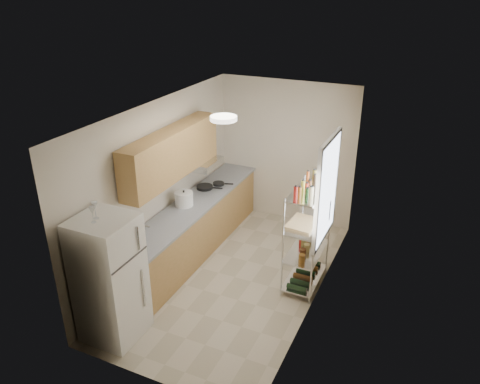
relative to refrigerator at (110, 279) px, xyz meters
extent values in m
cube|color=#C1B49C|center=(0.87, 1.73, -0.83)|extent=(2.50, 4.40, 0.01)
cube|color=white|center=(0.87, 1.73, 1.78)|extent=(2.50, 4.40, 0.01)
cube|color=beige|center=(0.87, 3.93, 0.47)|extent=(2.50, 0.01, 2.60)
cube|color=beige|center=(0.87, -0.48, 0.47)|extent=(2.50, 0.01, 2.60)
cube|color=beige|center=(-0.38, 1.73, 0.47)|extent=(0.01, 4.40, 2.60)
cube|color=beige|center=(2.12, 1.73, 0.47)|extent=(0.01, 4.40, 2.60)
cube|color=#B5834D|center=(-0.05, 2.17, -0.40)|extent=(0.60, 3.48, 0.86)
cube|color=gray|center=(-0.03, 2.17, 0.05)|extent=(0.63, 3.51, 0.04)
cube|color=#B7BABC|center=(-0.07, 1.03, 0.05)|extent=(0.52, 0.44, 0.04)
cube|color=#B7BABC|center=(0.23, 3.53, -0.37)|extent=(0.01, 0.55, 0.72)
cube|color=#B5834D|center=(-0.18, 1.83, 0.98)|extent=(0.33, 2.20, 0.72)
cube|color=#B7BABC|center=(-0.13, 2.63, 0.56)|extent=(0.50, 0.60, 0.12)
cube|color=white|center=(2.10, 2.08, 0.72)|extent=(0.06, 1.00, 1.46)
cube|color=silver|center=(1.88, 2.03, -0.73)|extent=(0.45, 0.90, 0.02)
cube|color=silver|center=(1.88, 2.03, -0.28)|extent=(0.45, 0.90, 0.02)
cube|color=silver|center=(1.88, 2.03, 0.17)|extent=(0.45, 0.90, 0.02)
cube|color=silver|center=(1.88, 2.03, 0.67)|extent=(0.45, 0.90, 0.02)
cylinder|color=silver|center=(1.66, 1.59, -0.05)|extent=(0.02, 0.02, 1.55)
cylinder|color=silver|center=(1.66, 2.47, -0.05)|extent=(0.02, 0.02, 1.55)
cylinder|color=silver|center=(2.09, 1.59, -0.05)|extent=(0.02, 0.02, 1.55)
cylinder|color=silver|center=(2.09, 2.47, -0.05)|extent=(0.02, 0.02, 1.55)
cylinder|color=white|center=(0.87, 1.43, 1.74)|extent=(0.34, 0.34, 0.05)
cube|color=white|center=(0.00, 0.00, 0.00)|extent=(0.68, 0.68, 1.65)
cylinder|color=white|center=(-0.13, 1.99, 0.19)|extent=(0.28, 0.28, 0.23)
cylinder|color=black|center=(-0.14, 2.70, 0.10)|extent=(0.34, 0.34, 0.05)
cylinder|color=black|center=(0.00, 2.94, 0.09)|extent=(0.25, 0.25, 0.04)
cube|color=tan|center=(1.82, 1.97, 0.20)|extent=(0.42, 0.52, 0.03)
cube|color=black|center=(2.01, 2.36, 0.34)|extent=(0.22, 0.29, 0.30)
cube|color=#A91B14|center=(1.77, 2.23, -0.19)|extent=(0.10, 0.14, 0.15)
camera|label=1|loc=(3.41, -3.64, 3.34)|focal=35.00mm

